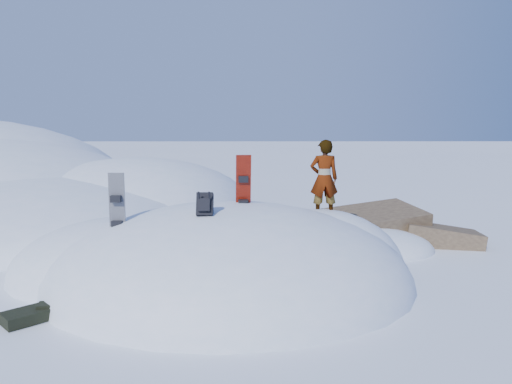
{
  "coord_description": "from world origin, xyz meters",
  "views": [
    {
      "loc": [
        0.46,
        -9.21,
        3.1
      ],
      "look_at": [
        0.53,
        0.3,
        1.7
      ],
      "focal_mm": 35.0,
      "sensor_mm": 36.0,
      "label": 1
    }
  ],
  "objects_px": {
    "snowboard_dark": "(117,214)",
    "person": "(324,179)",
    "backpack": "(205,205)",
    "snowboard_red": "(243,193)"
  },
  "relations": [
    {
      "from": "snowboard_dark",
      "to": "person",
      "type": "relative_size",
      "value": 0.95
    },
    {
      "from": "snowboard_dark",
      "to": "person",
      "type": "xyz_separation_m",
      "value": [
        3.91,
        1.37,
        0.48
      ]
    },
    {
      "from": "snowboard_dark",
      "to": "backpack",
      "type": "height_order",
      "value": "snowboard_dark"
    },
    {
      "from": "backpack",
      "to": "person",
      "type": "height_order",
      "value": "person"
    },
    {
      "from": "snowboard_red",
      "to": "person",
      "type": "height_order",
      "value": "person"
    },
    {
      "from": "snowboard_red",
      "to": "snowboard_dark",
      "type": "height_order",
      "value": "snowboard_red"
    },
    {
      "from": "snowboard_dark",
      "to": "person",
      "type": "bearing_deg",
      "value": 20.79
    },
    {
      "from": "snowboard_red",
      "to": "person",
      "type": "distance_m",
      "value": 1.78
    },
    {
      "from": "snowboard_dark",
      "to": "snowboard_red",
      "type": "bearing_deg",
      "value": 19.92
    },
    {
      "from": "snowboard_red",
      "to": "backpack",
      "type": "relative_size",
      "value": 3.24
    }
  ]
}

